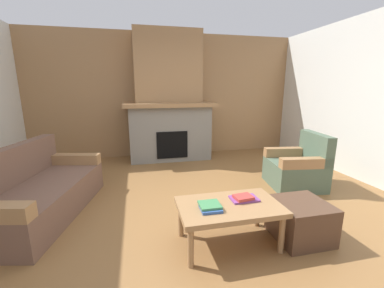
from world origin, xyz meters
The scene contains 9 objects.
ground centered at (0.00, 0.00, 0.00)m, with size 9.00×9.00×0.00m, color brown.
wall_back_wood_panel centered at (0.00, 3.00, 1.35)m, with size 6.00×0.12×2.70m, color #997047.
fireplace centered at (0.00, 2.62, 1.16)m, with size 1.90×0.82×2.70m.
couch centered at (-1.92, 0.45, 0.29)m, with size 1.20×1.94×0.85m.
armchair centered at (1.76, 0.57, 0.29)m, with size 0.86×0.86×0.85m.
coffee_table centered at (0.15, -0.61, 0.38)m, with size 1.00×0.60×0.43m.
ottoman centered at (0.91, -0.68, 0.20)m, with size 0.52×0.52×0.40m, color #4C3323.
book_stack_near_edge centered at (-0.06, -0.66, 0.45)m, with size 0.20×0.22×0.05m.
book_stack_center centered at (0.32, -0.55, 0.45)m, with size 0.28×0.19×0.05m.
Camera 1 is at (-0.70, -2.68, 1.54)m, focal length 22.98 mm.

